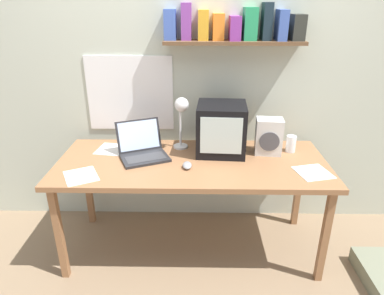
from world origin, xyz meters
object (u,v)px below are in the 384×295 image
object	(u,v)px
laptop	(142,148)
crt_monitor	(221,129)
space_heater	(269,136)
open_notebook	(116,150)
corner_desk	(192,168)
desk_lamp	(181,112)
loose_paper_near_laptop	(81,176)
computer_mouse	(187,165)
juice_glass	(291,145)
loose_paper_near_monitor	(313,172)

from	to	relation	value
laptop	crt_monitor	bearing A→B (deg)	-14.92
space_heater	open_notebook	xyz separation A→B (m)	(-1.11, 0.04, -0.13)
corner_desk	desk_lamp	distance (m)	0.40
crt_monitor	loose_paper_near_laptop	xyz separation A→B (m)	(-0.90, -0.40, -0.18)
space_heater	laptop	bearing A→B (deg)	-170.47
computer_mouse	loose_paper_near_laptop	bearing A→B (deg)	-168.53
crt_monitor	desk_lamp	size ratio (longest dim) A/B	0.90
corner_desk	space_heater	size ratio (longest dim) A/B	7.15
juice_glass	open_notebook	xyz separation A→B (m)	(-1.28, 0.01, -0.05)
laptop	open_notebook	world-z (taller)	laptop
juice_glass	desk_lamp	bearing A→B (deg)	178.93
crt_monitor	space_heater	xyz separation A→B (m)	(0.34, -0.02, -0.05)
laptop	space_heater	distance (m)	0.90
juice_glass	open_notebook	world-z (taller)	juice_glass
loose_paper_near_laptop	computer_mouse	bearing A→B (deg)	11.47
crt_monitor	loose_paper_near_monitor	world-z (taller)	crt_monitor
computer_mouse	loose_paper_near_laptop	distance (m)	0.68
corner_desk	desk_lamp	bearing A→B (deg)	112.49
space_heater	computer_mouse	world-z (taller)	space_heater
crt_monitor	computer_mouse	xyz separation A→B (m)	(-0.23, -0.26, -0.16)
crt_monitor	loose_paper_near_monitor	distance (m)	0.68
juice_glass	computer_mouse	xyz separation A→B (m)	(-0.74, -0.28, -0.04)
space_heater	loose_paper_near_monitor	world-z (taller)	space_heater
juice_glass	space_heater	distance (m)	0.19
space_heater	corner_desk	bearing A→B (deg)	-159.71
computer_mouse	loose_paper_near_monitor	distance (m)	0.81
space_heater	loose_paper_near_laptop	world-z (taller)	space_heater
desk_lamp	loose_paper_near_laptop	world-z (taller)	desk_lamp
open_notebook	laptop	bearing A→B (deg)	-24.90
desk_lamp	corner_desk	bearing A→B (deg)	-81.70
crt_monitor	desk_lamp	xyz separation A→B (m)	(-0.28, 0.03, 0.11)
computer_mouse	crt_monitor	bearing A→B (deg)	48.40
laptop	corner_desk	bearing A→B (deg)	-36.17
corner_desk	computer_mouse	xyz separation A→B (m)	(-0.03, -0.10, 0.07)
juice_glass	space_heater	size ratio (longest dim) A/B	0.46
juice_glass	space_heater	bearing A→B (deg)	-169.22
laptop	juice_glass	bearing A→B (deg)	-18.26
corner_desk	loose_paper_near_laptop	distance (m)	0.73
laptop	desk_lamp	size ratio (longest dim) A/B	1.02
corner_desk	loose_paper_near_monitor	bearing A→B (deg)	-11.78
open_notebook	desk_lamp	bearing A→B (deg)	1.13
crt_monitor	laptop	bearing A→B (deg)	-168.04
desk_lamp	laptop	bearing A→B (deg)	-172.53
loose_paper_near_monitor	corner_desk	bearing A→B (deg)	168.22
crt_monitor	loose_paper_near_laptop	bearing A→B (deg)	-152.47
juice_glass	loose_paper_near_laptop	bearing A→B (deg)	-163.73
space_heater	crt_monitor	bearing A→B (deg)	-177.92
space_heater	computer_mouse	distance (m)	0.63
crt_monitor	space_heater	world-z (taller)	crt_monitor
space_heater	computer_mouse	bearing A→B (deg)	-151.31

